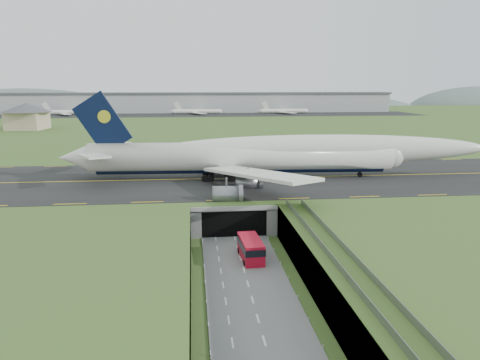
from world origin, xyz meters
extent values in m
plane|color=#456026|center=(0.00, 0.00, 0.00)|extent=(900.00, 900.00, 0.00)
cube|color=gray|center=(0.00, 0.00, 3.00)|extent=(800.00, 800.00, 6.00)
cube|color=slate|center=(0.00, -7.50, 0.10)|extent=(12.00, 75.00, 0.20)
cube|color=black|center=(0.00, 33.00, 6.09)|extent=(800.00, 44.00, 0.18)
cube|color=gray|center=(0.00, 19.00, 5.50)|extent=(16.00, 22.00, 1.00)
cube|color=gray|center=(-7.00, 19.00, 3.00)|extent=(2.00, 22.00, 6.00)
cube|color=gray|center=(7.00, 19.00, 3.00)|extent=(2.00, 22.00, 6.00)
cube|color=black|center=(0.00, 14.00, 2.50)|extent=(12.00, 12.00, 5.00)
cube|color=#A8A8A3|center=(0.00, 7.95, 5.60)|extent=(17.00, 0.50, 0.80)
cube|color=#A8A8A3|center=(11.00, -18.50, 5.80)|extent=(3.00, 53.00, 0.50)
cube|color=gray|center=(9.60, -18.50, 6.55)|extent=(0.06, 53.00, 1.00)
cube|color=gray|center=(12.40, -18.50, 6.55)|extent=(0.06, 53.00, 1.00)
cylinder|color=#A8A8A3|center=(11.00, -28.00, 2.80)|extent=(0.90, 0.90, 5.60)
cylinder|color=#A8A8A3|center=(11.00, -16.00, 2.80)|extent=(0.90, 0.90, 5.60)
cylinder|color=#A8A8A3|center=(11.00, -4.00, 2.80)|extent=(0.90, 0.90, 5.60)
cylinder|color=white|center=(4.05, 32.85, 11.35)|extent=(70.50, 10.01, 6.61)
sphere|color=white|center=(39.14, 31.15, 11.35)|extent=(6.79, 6.79, 6.48)
cone|color=white|center=(-34.13, 34.71, 11.35)|extent=(7.53, 6.63, 6.28)
ellipsoid|color=white|center=(23.00, 31.93, 12.83)|extent=(78.77, 9.89, 6.94)
ellipsoid|color=black|center=(38.11, 31.20, 12.17)|extent=(4.76, 3.11, 2.31)
cylinder|color=black|center=(4.05, 32.85, 8.77)|extent=(66.80, 6.01, 2.78)
cube|color=white|center=(6.92, 49.26, 10.31)|extent=(22.85, 29.95, 2.78)
cube|color=white|center=(-27.57, 42.15, 12.90)|extent=(9.82, 12.15, 1.06)
cube|color=white|center=(5.31, 16.24, 10.31)|extent=(20.59, 30.84, 2.78)
cube|color=white|center=(-28.32, 26.67, 12.90)|extent=(9.05, 12.27, 1.06)
cube|color=black|center=(-27.43, 34.38, 19.10)|extent=(13.16, 1.26, 14.62)
cylinder|color=yellow|center=(-26.91, 34.36, 20.64)|extent=(2.92, 0.86, 2.89)
cylinder|color=slate|center=(5.27, 42.62, 7.11)|extent=(5.53, 3.67, 3.41)
cylinder|color=slate|center=(0.92, 53.69, 7.11)|extent=(5.53, 3.67, 3.41)
cylinder|color=slate|center=(4.32, 23.01, 7.11)|extent=(5.53, 3.67, 3.41)
cylinder|color=slate|center=(-1.08, 12.41, 7.11)|extent=(5.53, 3.67, 3.41)
cylinder|color=black|center=(32.12, 31.49, 6.75)|extent=(1.16, 0.57, 1.14)
cube|color=black|center=(-0.59, 33.08, 6.90)|extent=(6.54, 7.52, 1.45)
cube|color=red|center=(1.61, -3.29, 1.85)|extent=(3.57, 8.41, 3.29)
cube|color=black|center=(1.61, -3.29, 2.51)|extent=(3.64, 8.52, 1.10)
cube|color=black|center=(1.61, -3.29, 0.47)|extent=(3.32, 7.85, 0.55)
cylinder|color=black|center=(0.35, -6.11, 0.60)|extent=(0.44, 1.01, 0.99)
cylinder|color=black|center=(0.02, -0.63, 0.60)|extent=(0.44, 1.01, 0.99)
cylinder|color=black|center=(3.20, -5.94, 0.60)|extent=(0.44, 1.01, 0.99)
cylinder|color=black|center=(2.87, -0.46, 0.60)|extent=(0.44, 1.01, 0.99)
cube|color=#C9B191|center=(-87.25, 164.69, 10.30)|extent=(17.96, 17.96, 8.61)
cone|color=#4C4C51|center=(-87.25, 164.69, 16.76)|extent=(26.35, 26.35, 4.30)
cube|color=#B2B2B2|center=(0.00, 300.00, 13.50)|extent=(300.00, 22.00, 15.00)
cube|color=#4C4C51|center=(0.00, 300.00, 21.00)|extent=(302.00, 24.00, 1.20)
cube|color=black|center=(0.00, 270.00, 6.14)|extent=(320.00, 50.00, 0.08)
cylinder|color=white|center=(-96.52, 275.00, 8.18)|extent=(34.00, 3.20, 3.20)
cylinder|color=white|center=(-3.41, 275.00, 8.18)|extent=(34.00, 3.20, 3.20)
cylinder|color=white|center=(61.71, 275.00, 8.18)|extent=(34.00, 3.20, 3.20)
ellipsoid|color=slate|center=(-180.00, 430.00, -4.00)|extent=(220.00, 77.00, 56.00)
ellipsoid|color=slate|center=(120.00, 430.00, -4.00)|extent=(260.00, 91.00, 44.00)
camera|label=1|loc=(-7.42, -74.03, 27.73)|focal=35.00mm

